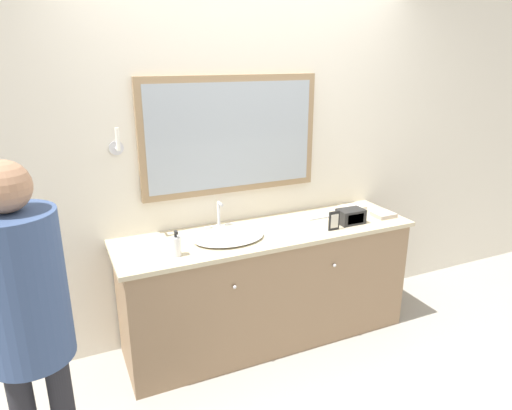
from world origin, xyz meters
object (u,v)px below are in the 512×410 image
object	(u,v)px
appliance_box	(351,216)
picture_frame	(334,221)
sink_basin	(229,236)
soap_bottle	(176,246)
person	(25,304)

from	to	relation	value
appliance_box	picture_frame	world-z (taller)	picture_frame
sink_basin	appliance_box	bearing A→B (deg)	-5.68
sink_basin	soap_bottle	distance (m)	0.40
picture_frame	person	world-z (taller)	person
appliance_box	sink_basin	bearing A→B (deg)	174.32
sink_basin	soap_bottle	world-z (taller)	sink_basin
person	soap_bottle	bearing A→B (deg)	35.88
appliance_box	picture_frame	size ratio (longest dim) A/B	1.38
sink_basin	appliance_box	distance (m)	0.91
sink_basin	soap_bottle	size ratio (longest dim) A/B	2.92
sink_basin	soap_bottle	bearing A→B (deg)	-162.62
person	sink_basin	bearing A→B (deg)	30.53
sink_basin	person	size ratio (longest dim) A/B	0.29
sink_basin	person	bearing A→B (deg)	-149.47
sink_basin	picture_frame	world-z (taller)	sink_basin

